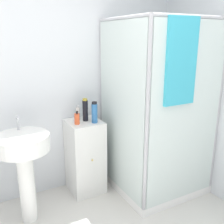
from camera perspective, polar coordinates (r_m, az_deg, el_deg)
wall_back at (r=2.87m, az=-16.13°, el=5.80°), size 6.40×0.06×2.50m
shower_enclosure at (r=3.03m, az=9.21°, el=-7.93°), size 0.95×0.98×1.92m
vanity_cabinet at (r=3.03m, az=-5.88°, el=-9.60°), size 0.37×0.41×0.84m
sink at (r=2.57m, az=-18.58°, el=-9.35°), size 0.48×0.48×1.01m
soap_dispenser at (r=2.78m, az=-7.63°, el=-1.46°), size 0.06×0.06×0.15m
shampoo_bottle_tall_black at (r=2.86m, az=-5.85°, el=0.45°), size 0.06×0.06×0.25m
shampoo_bottle_blue at (r=2.79m, az=-3.83°, el=-0.12°), size 0.06×0.06×0.23m
lotion_bottle_white at (r=2.92m, az=-7.39°, el=-0.32°), size 0.04×0.04×0.17m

